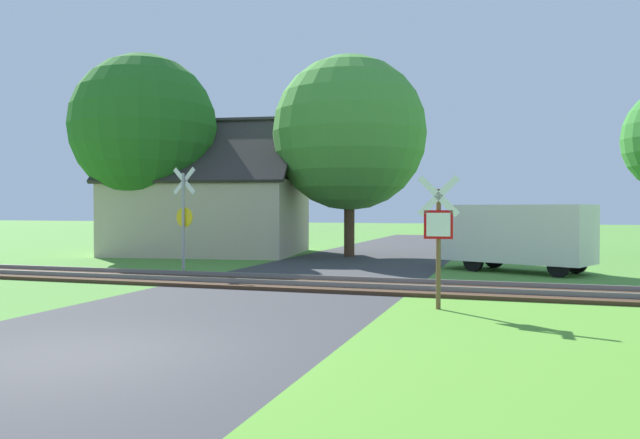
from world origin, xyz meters
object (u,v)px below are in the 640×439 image
at_px(tree_left, 144,128).
at_px(tree_center, 349,133).
at_px(stop_sign_near, 438,232).
at_px(crossing_sign_far, 184,214).
at_px(house, 210,213).
at_px(mail_truck, 519,235).

xyz_separation_m(tree_left, tree_center, (8.90, 2.25, -0.32)).
height_order(stop_sign_near, tree_center, tree_center).
height_order(crossing_sign_far, tree_left, tree_left).
xyz_separation_m(house, tree_center, (6.67, 0.22, 3.51)).
relative_size(stop_sign_near, house, 0.30).
bearing_deg(tree_left, mail_truck, -8.73).
bearing_deg(tree_center, house, -178.14).
bearing_deg(tree_left, stop_sign_near, -37.54).
xyz_separation_m(tree_center, mail_truck, (7.09, -4.70, -4.17)).
bearing_deg(stop_sign_near, crossing_sign_far, -32.82).
distance_m(tree_center, mail_truck, 9.48).
bearing_deg(tree_center, mail_truck, -33.54).
relative_size(house, tree_left, 1.05).
relative_size(house, mail_truck, 1.80).
bearing_deg(house, crossing_sign_far, -75.36).
xyz_separation_m(house, mail_truck, (13.76, -4.49, -0.66)).
relative_size(house, tree_center, 1.07).
distance_m(house, tree_center, 7.54).
bearing_deg(tree_left, house, 42.27).
xyz_separation_m(stop_sign_near, mail_truck, (1.63, 8.58, -0.39)).
relative_size(tree_center, mail_truck, 1.68).
bearing_deg(tree_left, tree_center, 14.16).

